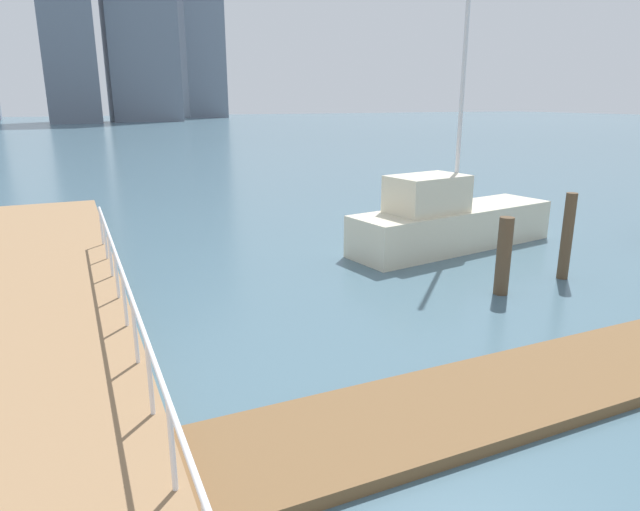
{
  "coord_description": "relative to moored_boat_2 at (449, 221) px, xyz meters",
  "views": [
    {
      "loc": [
        -3.79,
        6.12,
        4.32
      ],
      "look_at": [
        -0.07,
        14.34,
        1.77
      ],
      "focal_mm": 31.03,
      "sensor_mm": 36.0,
      "label": 1
    }
  ],
  "objects": [
    {
      "name": "dock_piling_3",
      "position": [
        -1.39,
        -3.86,
        0.07
      ],
      "size": [
        0.33,
        0.33,
        1.8
      ],
      "primitive_type": "cylinder",
      "color": "brown",
      "rests_on": "ground_plane"
    },
    {
      "name": "moored_boat_2",
      "position": [
        0.0,
        0.0,
        0.0
      ],
      "size": [
        7.02,
        2.82,
        8.82
      ],
      "color": "beige",
      "rests_on": "ground_plane"
    },
    {
      "name": "dock_piling_4",
      "position": [
        0.83,
        -3.6,
        0.24
      ],
      "size": [
        0.27,
        0.27,
        2.15
      ],
      "primitive_type": "cylinder",
      "color": "brown",
      "rests_on": "ground_plane"
    },
    {
      "name": "ground_plane",
      "position": [
        -6.35,
        0.78,
        -0.83
      ],
      "size": [
        300.0,
        300.0,
        0.0
      ],
      "primitive_type": "plane",
      "color": "#476675"
    },
    {
      "name": "skyline_tower_3",
      "position": [
        21.57,
        124.75,
        24.77
      ],
      "size": [
        10.01,
        7.8,
        51.21
      ],
      "primitive_type": "cube",
      "rotation": [
        0.0,
        0.0,
        0.08
      ],
      "color": "slate",
      "rests_on": "ground_plane"
    },
    {
      "name": "floating_dock",
      "position": [
        -3.87,
        -7.52,
        -0.74
      ],
      "size": [
        11.96,
        2.0,
        0.18
      ],
      "primitive_type": "cube",
      "color": "brown",
      "rests_on": "ground_plane"
    }
  ]
}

